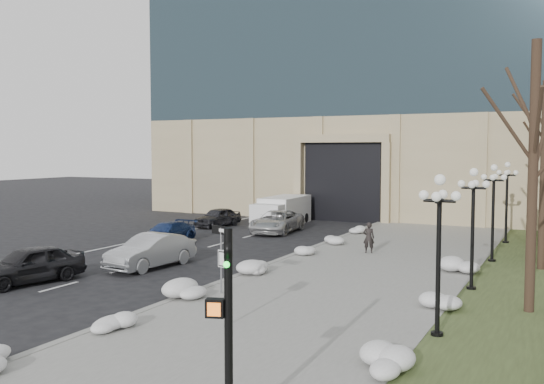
% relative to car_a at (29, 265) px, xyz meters
% --- Properties ---
extents(ground, '(160.00, 160.00, 0.00)m').
position_rel_car_a_xyz_m(ground, '(8.10, -5.94, -0.77)').
color(ground, black).
rests_on(ground, ground).
extents(sidewalk, '(9.00, 40.00, 0.12)m').
position_rel_car_a_xyz_m(sidewalk, '(11.60, 8.06, -0.71)').
color(sidewalk, gray).
rests_on(sidewalk, ground).
extents(curb, '(0.30, 40.00, 0.14)m').
position_rel_car_a_xyz_m(curb, '(7.10, 8.06, -0.70)').
color(curb, gray).
rests_on(curb, ground).
extents(grass_strip, '(4.00, 40.00, 0.10)m').
position_rel_car_a_xyz_m(grass_strip, '(18.10, 8.06, -0.72)').
color(grass_strip, '#364321').
rests_on(grass_strip, ground).
extents(office_tower, '(40.00, 24.70, 36.00)m').
position_rel_car_a_xyz_m(office_tower, '(6.09, 37.64, 17.72)').
color(office_tower, tan).
rests_on(office_tower, ground).
extents(car_a, '(2.86, 4.82, 1.54)m').
position_rel_car_a_xyz_m(car_a, '(0.00, 0.00, 0.00)').
color(car_a, black).
rests_on(car_a, ground).
extents(car_b, '(2.07, 4.82, 1.55)m').
position_rel_car_a_xyz_m(car_b, '(2.42, 4.87, 0.00)').
color(car_b, '#A1A5A9').
rests_on(car_b, ground).
extents(car_c, '(1.75, 4.27, 1.24)m').
position_rel_car_a_xyz_m(car_c, '(-1.26, 11.09, -0.15)').
color(car_c, navy).
rests_on(car_c, ground).
extents(car_d, '(2.89, 5.42, 1.45)m').
position_rel_car_a_xyz_m(car_d, '(2.39, 18.13, -0.04)').
color(car_d, '#BDBDBD').
rests_on(car_d, ground).
extents(car_e, '(2.08, 4.11, 1.34)m').
position_rel_car_a_xyz_m(car_e, '(-2.72, 19.07, -0.10)').
color(car_e, '#2C2C31').
rests_on(car_e, ground).
extents(pedestrian, '(0.68, 0.55, 1.60)m').
position_rel_car_a_xyz_m(pedestrian, '(10.42, 12.56, 0.15)').
color(pedestrian, black).
rests_on(pedestrian, sidewalk).
extents(box_truck, '(2.54, 6.49, 2.03)m').
position_rel_car_a_xyz_m(box_truck, '(0.97, 21.91, 0.21)').
color(box_truck, silver).
rests_on(box_truck, ground).
extents(one_way_sign, '(0.98, 0.42, 2.64)m').
position_rel_car_a_xyz_m(one_way_sign, '(8.34, 1.56, 1.41)').
color(one_way_sign, slate).
rests_on(one_way_sign, ground).
extents(keep_sign, '(0.52, 0.14, 2.44)m').
position_rel_car_a_xyz_m(keep_sign, '(10.51, -1.99, 1.03)').
color(keep_sign, slate).
rests_on(keep_sign, ground).
extents(traffic_signal, '(0.69, 0.90, 4.01)m').
position_rel_car_a_xyz_m(traffic_signal, '(14.09, -7.89, 1.22)').
color(traffic_signal, black).
rests_on(traffic_signal, ground).
extents(snow_clump_b, '(1.10, 1.60, 0.36)m').
position_rel_car_a_xyz_m(snow_clump_b, '(7.52, -3.75, -0.47)').
color(snow_clump_b, silver).
rests_on(snow_clump_b, sidewalk).
extents(snow_clump_c, '(1.10, 1.60, 0.36)m').
position_rel_car_a_xyz_m(snow_clump_c, '(7.36, 0.84, -0.47)').
color(snow_clump_c, silver).
rests_on(snow_clump_c, sidewalk).
extents(snow_clump_d, '(1.10, 1.60, 0.36)m').
position_rel_car_a_xyz_m(snow_clump_d, '(7.78, 5.13, -0.47)').
color(snow_clump_d, silver).
rests_on(snow_clump_d, sidewalk).
extents(snow_clump_e, '(1.10, 1.60, 0.36)m').
position_rel_car_a_xyz_m(snow_clump_e, '(7.54, 10.37, -0.47)').
color(snow_clump_e, silver).
rests_on(snow_clump_e, sidewalk).
extents(snow_clump_f, '(1.10, 1.60, 0.36)m').
position_rel_car_a_xyz_m(snow_clump_f, '(7.57, 14.49, -0.47)').
color(snow_clump_f, silver).
rests_on(snow_clump_f, sidewalk).
extents(snow_clump_g, '(1.10, 1.60, 0.36)m').
position_rel_car_a_xyz_m(snow_clump_g, '(7.49, 18.95, -0.47)').
color(snow_clump_g, silver).
rests_on(snow_clump_g, sidewalk).
extents(snow_clump_h, '(1.10, 1.60, 0.36)m').
position_rel_car_a_xyz_m(snow_clump_h, '(15.87, -3.42, -0.47)').
color(snow_clump_h, silver).
rests_on(snow_clump_h, sidewalk).
extents(snow_clump_i, '(1.10, 1.60, 0.36)m').
position_rel_car_a_xyz_m(snow_clump_i, '(15.87, 3.44, -0.47)').
color(snow_clump_i, silver).
rests_on(snow_clump_i, sidewalk).
extents(snow_clump_j, '(1.10, 1.60, 0.36)m').
position_rel_car_a_xyz_m(snow_clump_j, '(15.46, 9.37, -0.47)').
color(snow_clump_j, silver).
rests_on(snow_clump_j, sidewalk).
extents(lamppost_a, '(1.18, 1.18, 4.76)m').
position_rel_car_a_xyz_m(lamppost_a, '(16.40, 0.06, 2.30)').
color(lamppost_a, black).
rests_on(lamppost_a, ground).
extents(lamppost_b, '(1.18, 1.18, 4.76)m').
position_rel_car_a_xyz_m(lamppost_b, '(16.40, 6.56, 2.30)').
color(lamppost_b, black).
rests_on(lamppost_b, ground).
extents(lamppost_c, '(1.18, 1.18, 4.76)m').
position_rel_car_a_xyz_m(lamppost_c, '(16.40, 13.06, 2.30)').
color(lamppost_c, black).
rests_on(lamppost_c, ground).
extents(lamppost_d, '(1.18, 1.18, 4.76)m').
position_rel_car_a_xyz_m(lamppost_d, '(16.40, 19.56, 2.30)').
color(lamppost_d, black).
rests_on(lamppost_d, ground).
extents(tree_near, '(3.20, 3.20, 9.00)m').
position_rel_car_a_xyz_m(tree_near, '(18.60, 4.06, 5.06)').
color(tree_near, black).
rests_on(tree_near, ground).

